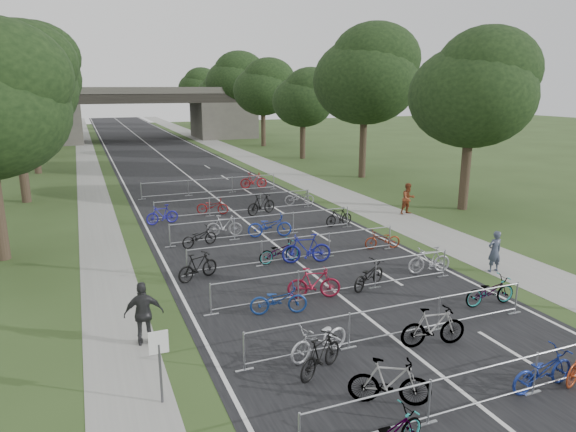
% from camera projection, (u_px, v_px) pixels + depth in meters
% --- Properties ---
extents(ground, '(200.00, 200.00, 0.00)m').
position_uv_depth(ground, '(482.00, 408.00, 11.81)').
color(ground, '#30461E').
rests_on(ground, ground).
extents(road, '(11.00, 140.00, 0.01)m').
position_uv_depth(road, '(159.00, 153.00, 56.71)').
color(road, black).
rests_on(road, ground).
extents(sidewalk_right, '(3.00, 140.00, 0.01)m').
position_uv_depth(sidewalk_right, '(229.00, 150.00, 59.63)').
color(sidewalk_right, gray).
rests_on(sidewalk_right, ground).
extents(sidewalk_left, '(2.00, 140.00, 0.01)m').
position_uv_depth(sidewalk_left, '(86.00, 156.00, 53.98)').
color(sidewalk_left, gray).
rests_on(sidewalk_left, ground).
extents(lane_markings, '(0.12, 140.00, 0.00)m').
position_uv_depth(lane_markings, '(159.00, 153.00, 56.71)').
color(lane_markings, silver).
rests_on(lane_markings, ground).
extents(overpass_bridge, '(31.00, 8.00, 7.05)m').
position_uv_depth(overpass_bridge, '(141.00, 114.00, 69.31)').
color(overpass_bridge, '#4B4843').
rests_on(overpass_bridge, ground).
extents(park_sign, '(0.45, 0.06, 1.83)m').
position_uv_depth(park_sign, '(159.00, 354.00, 11.72)').
color(park_sign, '#4C4C51').
rests_on(park_sign, ground).
extents(tree_right_0, '(7.17, 7.17, 10.93)m').
position_uv_depth(tree_right_0, '(475.00, 91.00, 29.18)').
color(tree_right_0, '#33261C').
rests_on(tree_right_0, ground).
extents(tree_left_1, '(7.56, 7.56, 11.53)m').
position_uv_depth(tree_left_1, '(14.00, 84.00, 30.94)').
color(tree_left_1, '#33261C').
rests_on(tree_left_1, ground).
extents(tree_right_1, '(8.18, 8.18, 12.47)m').
position_uv_depth(tree_right_1, '(367.00, 77.00, 39.72)').
color(tree_right_1, '#33261C').
rests_on(tree_right_1, ground).
extents(tree_left_2, '(8.40, 8.40, 12.81)m').
position_uv_depth(tree_left_2, '(28.00, 74.00, 41.52)').
color(tree_left_2, '#33261C').
rests_on(tree_left_2, ground).
extents(tree_right_2, '(6.16, 6.16, 9.39)m').
position_uv_depth(tree_right_2, '(304.00, 99.00, 50.98)').
color(tree_right_2, '#33261C').
rests_on(tree_right_2, ground).
extents(tree_left_3, '(6.72, 6.72, 10.25)m').
position_uv_depth(tree_left_3, '(39.00, 93.00, 52.69)').
color(tree_left_3, '#33261C').
rests_on(tree_left_3, ground).
extents(tree_right_3, '(7.17, 7.17, 10.93)m').
position_uv_depth(tree_right_3, '(264.00, 88.00, 61.51)').
color(tree_right_3, '#33261C').
rests_on(tree_right_3, ground).
extents(tree_left_4, '(7.56, 7.56, 11.53)m').
position_uv_depth(tree_left_4, '(44.00, 85.00, 63.27)').
color(tree_left_4, '#33261C').
rests_on(tree_left_4, ground).
extents(tree_right_4, '(8.18, 8.18, 12.47)m').
position_uv_depth(tree_right_4, '(235.00, 81.00, 72.05)').
color(tree_right_4, '#33261C').
rests_on(tree_right_4, ground).
extents(tree_left_5, '(8.40, 8.40, 12.81)m').
position_uv_depth(tree_left_5, '(48.00, 79.00, 73.84)').
color(tree_left_5, '#33261C').
rests_on(tree_left_5, ground).
extents(tree_right_5, '(6.16, 6.16, 9.39)m').
position_uv_depth(tree_right_5, '(215.00, 94.00, 83.31)').
color(tree_right_5, '#33261C').
rests_on(tree_right_5, ground).
extents(tree_left_6, '(6.72, 6.72, 10.25)m').
position_uv_depth(tree_left_6, '(52.00, 90.00, 85.02)').
color(tree_left_6, '#33261C').
rests_on(tree_left_6, ground).
extents(tree_right_6, '(7.17, 7.17, 10.93)m').
position_uv_depth(tree_right_6, '(198.00, 87.00, 93.84)').
color(tree_right_6, '#33261C').
rests_on(tree_right_6, ground).
extents(barrier_row_0, '(9.70, 0.08, 1.10)m').
position_uv_depth(barrier_row_0, '(485.00, 387.00, 11.68)').
color(barrier_row_0, '#ABADB3').
rests_on(barrier_row_0, ground).
extents(barrier_row_1, '(9.70, 0.08, 1.10)m').
position_uv_depth(barrier_row_1, '(395.00, 322.00, 14.91)').
color(barrier_row_1, '#ABADB3').
rests_on(barrier_row_1, ground).
extents(barrier_row_2, '(9.70, 0.08, 1.10)m').
position_uv_depth(barrier_row_2, '(338.00, 280.00, 18.14)').
color(barrier_row_2, '#ABADB3').
rests_on(barrier_row_2, ground).
extents(barrier_row_3, '(9.70, 0.08, 1.10)m').
position_uv_depth(barrier_row_3, '(296.00, 249.00, 21.56)').
color(barrier_row_3, '#ABADB3').
rests_on(barrier_row_3, ground).
extents(barrier_row_4, '(9.70, 0.08, 1.10)m').
position_uv_depth(barrier_row_4, '(264.00, 226.00, 25.15)').
color(barrier_row_4, '#ABADB3').
rests_on(barrier_row_4, ground).
extents(barrier_row_5, '(9.70, 0.08, 1.10)m').
position_uv_depth(barrier_row_5, '(236.00, 205.00, 29.64)').
color(barrier_row_5, '#ABADB3').
rests_on(barrier_row_5, ground).
extents(barrier_row_6, '(9.70, 0.08, 1.10)m').
position_uv_depth(barrier_row_6, '(211.00, 186.00, 35.03)').
color(barrier_row_6, '#ABADB3').
rests_on(barrier_row_6, ground).
extents(bike_1, '(1.93, 1.43, 1.15)m').
position_uv_depth(bike_1, '(390.00, 382.00, 11.81)').
color(bike_1, '#ABADB3').
rests_on(bike_1, ground).
extents(bike_2, '(1.96, 0.75, 1.02)m').
position_uv_depth(bike_2, '(543.00, 370.00, 12.44)').
color(bike_2, navy).
rests_on(bike_2, ground).
extents(bike_4, '(1.77, 1.31, 1.05)m').
position_uv_depth(bike_4, '(321.00, 355.00, 13.11)').
color(bike_4, black).
rests_on(bike_4, ground).
extents(bike_5, '(2.07, 1.19, 1.03)m').
position_uv_depth(bike_5, '(320.00, 340.00, 13.92)').
color(bike_5, '#B8BAC1').
rests_on(bike_5, ground).
extents(bike_6, '(2.02, 0.89, 1.17)m').
position_uv_depth(bike_6, '(433.00, 327.00, 14.49)').
color(bike_6, '#ABADB3').
rests_on(bike_6, ground).
extents(bike_7, '(1.94, 0.78, 1.00)m').
position_uv_depth(bike_7, '(490.00, 291.00, 17.25)').
color(bike_7, '#ABADB3').
rests_on(bike_7, ground).
extents(bike_8, '(1.97, 1.07, 0.98)m').
position_uv_depth(bike_8, '(278.00, 300.00, 16.57)').
color(bike_8, navy).
rests_on(bike_8, ground).
extents(bike_9, '(1.94, 1.05, 1.12)m').
position_uv_depth(bike_9, '(314.00, 283.00, 17.78)').
color(bike_9, maroon).
rests_on(bike_9, ground).
extents(bike_10, '(1.96, 1.43, 0.98)m').
position_uv_depth(bike_10, '(369.00, 275.00, 18.72)').
color(bike_10, black).
rests_on(bike_10, ground).
extents(bike_11, '(1.85, 0.77, 1.08)m').
position_uv_depth(bike_11, '(429.00, 260.00, 20.18)').
color(bike_11, '#94959A').
rests_on(bike_11, ground).
extents(bike_12, '(1.83, 1.15, 1.07)m').
position_uv_depth(bike_12, '(198.00, 267.00, 19.51)').
color(bike_12, black).
rests_on(bike_12, ground).
extents(bike_13, '(1.92, 0.86, 0.97)m').
position_uv_depth(bike_13, '(279.00, 252.00, 21.40)').
color(bike_13, '#ABADB3').
rests_on(bike_13, ground).
extents(bike_14, '(2.16, 1.04, 1.25)m').
position_uv_depth(bike_14, '(306.00, 249.00, 21.34)').
color(bike_14, navy).
rests_on(bike_14, ground).
extents(bike_15, '(1.75, 0.87, 0.88)m').
position_uv_depth(bike_15, '(383.00, 240.00, 23.24)').
color(bike_15, maroon).
rests_on(bike_15, ground).
extents(bike_16, '(1.85, 1.08, 0.92)m').
position_uv_depth(bike_16, '(199.00, 237.00, 23.58)').
color(bike_16, black).
rests_on(bike_16, ground).
extents(bike_17, '(1.84, 1.01, 1.06)m').
position_uv_depth(bike_17, '(224.00, 226.00, 25.17)').
color(bike_17, '#9F9EA5').
rests_on(bike_17, ground).
extents(bike_18, '(2.28, 1.22, 1.14)m').
position_uv_depth(bike_18, '(270.00, 226.00, 25.06)').
color(bike_18, navy).
rests_on(bike_18, ground).
extents(bike_19, '(1.69, 0.69, 0.99)m').
position_uv_depth(bike_19, '(339.00, 217.00, 27.05)').
color(bike_19, black).
rests_on(bike_19, ground).
extents(bike_20, '(1.79, 0.72, 1.04)m').
position_uv_depth(bike_20, '(162.00, 215.00, 27.41)').
color(bike_20, '#1F1B98').
rests_on(bike_20, ground).
extents(bike_21, '(1.93, 1.30, 0.96)m').
position_uv_depth(bike_21, '(212.00, 206.00, 29.50)').
color(bike_21, maroon).
rests_on(bike_21, ground).
extents(bike_22, '(2.06, 1.21, 1.19)m').
position_uv_depth(bike_22, '(261.00, 204.00, 29.45)').
color(bike_22, black).
rests_on(bike_22, ground).
extents(bike_23, '(1.94, 1.05, 0.97)m').
position_uv_depth(bike_23, '(299.00, 197.00, 31.81)').
color(bike_23, '#9D9CA3').
rests_on(bike_23, ground).
extents(bike_27, '(2.00, 0.87, 1.16)m').
position_uv_depth(bike_27, '(254.00, 181.00, 36.96)').
color(bike_27, maroon).
rests_on(bike_27, ground).
extents(pedestrian_a, '(0.63, 0.43, 1.68)m').
position_uv_depth(pedestrian_a, '(495.00, 252.00, 20.29)').
color(pedestrian_a, '#373F53').
rests_on(pedestrian_a, ground).
extents(pedestrian_b, '(0.93, 0.75, 1.81)m').
position_uv_depth(pedestrian_b, '(408.00, 199.00, 29.48)').
color(pedestrian_b, brown).
rests_on(pedestrian_b, ground).
extents(pedestrian_c, '(1.14, 0.58, 1.87)m').
position_uv_depth(pedestrian_c, '(144.00, 314.00, 14.52)').
color(pedestrian_c, '#292A2C').
rests_on(pedestrian_c, ground).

